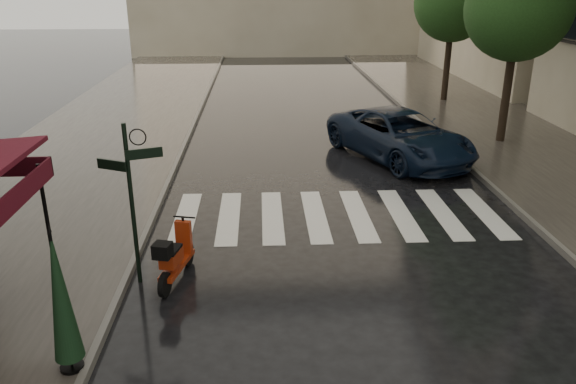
{
  "coord_description": "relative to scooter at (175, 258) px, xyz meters",
  "views": [
    {
      "loc": [
        1.15,
        -6.53,
        5.44
      ],
      "look_at": [
        1.68,
        3.99,
        1.4
      ],
      "focal_mm": 35.0,
      "sensor_mm": 36.0,
      "label": 1
    }
  ],
  "objects": [
    {
      "name": "sidewalk_near",
      "position": [
        -3.99,
        9.02,
        -0.45
      ],
      "size": [
        6.0,
        60.0,
        0.12
      ],
      "primitive_type": "cube",
      "color": "#38332D",
      "rests_on": "ground"
    },
    {
      "name": "sidewalk_far",
      "position": [
        10.76,
        9.02,
        -0.45
      ],
      "size": [
        5.5,
        60.0,
        0.12
      ],
      "primitive_type": "cube",
      "color": "#38332D",
      "rests_on": "ground"
    },
    {
      "name": "curb_near",
      "position": [
        -0.94,
        9.02,
        -0.43
      ],
      "size": [
        0.12,
        60.0,
        0.16
      ],
      "primitive_type": "cube",
      "color": "#595651",
      "rests_on": "ground"
    },
    {
      "name": "curb_far",
      "position": [
        7.96,
        9.02,
        -0.43
      ],
      "size": [
        0.12,
        60.0,
        0.16
      ],
      "primitive_type": "cube",
      "color": "#595651",
      "rests_on": "ground"
    },
    {
      "name": "crosswalk",
      "position": [
        3.48,
        3.02,
        -0.5
      ],
      "size": [
        7.85,
        3.2,
        0.01
      ],
      "color": "silver",
      "rests_on": "ground"
    },
    {
      "name": "signpost",
      "position": [
        -0.69,
        0.02,
        1.32
      ],
      "size": [
        1.17,
        0.29,
        3.1
      ],
      "color": "black",
      "rests_on": "ground"
    },
    {
      "name": "scooter",
      "position": [
        0.0,
        0.0,
        0.0
      ],
      "size": [
        0.66,
        1.64,
        1.09
      ],
      "rotation": [
        0.0,
        0.0,
        -0.23
      ],
      "color": "black",
      "rests_on": "ground"
    },
    {
      "name": "parked_car",
      "position": [
        6.07,
        7.55,
        0.25
      ],
      "size": [
        4.51,
        6.02,
        1.52
      ],
      "primitive_type": "imported",
      "rotation": [
        0.0,
        0.0,
        0.41
      ],
      "color": "black",
      "rests_on": "ground"
    },
    {
      "name": "parasol_back",
      "position": [
        -1.14,
        -2.65,
        0.82
      ],
      "size": [
        0.42,
        0.42,
        2.24
      ],
      "color": "black",
      "rests_on": "sidewalk_near"
    }
  ]
}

